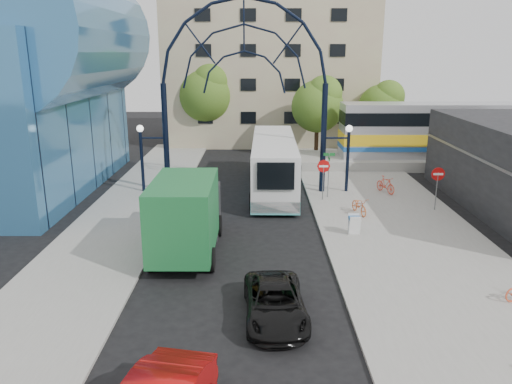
{
  "coord_description": "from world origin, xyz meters",
  "views": [
    {
      "loc": [
        0.77,
        -17.33,
        8.83
      ],
      "look_at": [
        0.73,
        6.0,
        2.29
      ],
      "focal_mm": 35.0,
      "sensor_mm": 36.0,
      "label": 1
    }
  ],
  "objects_px": {
    "do_not_enter_sign": "(438,178)",
    "bike_near_a": "(359,206)",
    "gateway_arch": "(244,57)",
    "tree_north_a": "(319,103)",
    "tree_north_c": "(383,105)",
    "street_name_sign": "(329,165)",
    "green_truck": "(187,214)",
    "city_bus": "(274,163)",
    "sandwich_board": "(354,222)",
    "stop_sign": "(323,170)",
    "train_car": "(500,130)",
    "bike_near_b": "(386,185)",
    "tree_north_b": "(207,92)",
    "black_suv": "(275,303)"
  },
  "relations": [
    {
      "from": "do_not_enter_sign",
      "to": "bike_near_a",
      "type": "relative_size",
      "value": 1.36
    },
    {
      "from": "gateway_arch",
      "to": "do_not_enter_sign",
      "type": "height_order",
      "value": "gateway_arch"
    },
    {
      "from": "gateway_arch",
      "to": "do_not_enter_sign",
      "type": "xyz_separation_m",
      "value": [
        11.0,
        -4.0,
        -6.58
      ]
    },
    {
      "from": "tree_north_a",
      "to": "tree_north_c",
      "type": "relative_size",
      "value": 1.08
    },
    {
      "from": "do_not_enter_sign",
      "to": "bike_near_a",
      "type": "xyz_separation_m",
      "value": [
        -4.5,
        -0.78,
        -1.38
      ]
    },
    {
      "from": "street_name_sign",
      "to": "tree_north_a",
      "type": "distance_m",
      "value": 13.59
    },
    {
      "from": "gateway_arch",
      "to": "green_truck",
      "type": "distance_m",
      "value": 12.24
    },
    {
      "from": "tree_north_c",
      "to": "do_not_enter_sign",
      "type": "bearing_deg",
      "value": -93.58
    },
    {
      "from": "city_bus",
      "to": "green_truck",
      "type": "bearing_deg",
      "value": -110.75
    },
    {
      "from": "sandwich_board",
      "to": "green_truck",
      "type": "distance_m",
      "value": 8.26
    },
    {
      "from": "stop_sign",
      "to": "do_not_enter_sign",
      "type": "height_order",
      "value": "stop_sign"
    },
    {
      "from": "stop_sign",
      "to": "city_bus",
      "type": "bearing_deg",
      "value": 136.09
    },
    {
      "from": "train_car",
      "to": "bike_near_b",
      "type": "distance_m",
      "value": 14.0
    },
    {
      "from": "tree_north_b",
      "to": "sandwich_board",
      "type": "bearing_deg",
      "value": -68.41
    },
    {
      "from": "bike_near_a",
      "to": "tree_north_c",
      "type": "bearing_deg",
      "value": 60.33
    },
    {
      "from": "street_name_sign",
      "to": "tree_north_b",
      "type": "distance_m",
      "value": 19.81
    },
    {
      "from": "stop_sign",
      "to": "black_suv",
      "type": "xyz_separation_m",
      "value": [
        -3.4,
        -13.99,
        -1.38
      ]
    },
    {
      "from": "tree_north_b",
      "to": "black_suv",
      "type": "height_order",
      "value": "tree_north_b"
    },
    {
      "from": "tree_north_a",
      "to": "bike_near_b",
      "type": "height_order",
      "value": "tree_north_a"
    },
    {
      "from": "tree_north_a",
      "to": "bike_near_a",
      "type": "bearing_deg",
      "value": -88.72
    },
    {
      "from": "train_car",
      "to": "green_truck",
      "type": "bearing_deg",
      "value": -141.31
    },
    {
      "from": "gateway_arch",
      "to": "city_bus",
      "type": "height_order",
      "value": "gateway_arch"
    },
    {
      "from": "bike_near_b",
      "to": "tree_north_a",
      "type": "bearing_deg",
      "value": 78.64
    },
    {
      "from": "gateway_arch",
      "to": "tree_north_a",
      "type": "xyz_separation_m",
      "value": [
        6.12,
        11.93,
        -3.95
      ]
    },
    {
      "from": "do_not_enter_sign",
      "to": "street_name_sign",
      "type": "height_order",
      "value": "street_name_sign"
    },
    {
      "from": "green_truck",
      "to": "stop_sign",
      "type": "bearing_deg",
      "value": 47.79
    },
    {
      "from": "do_not_enter_sign",
      "to": "green_truck",
      "type": "xyz_separation_m",
      "value": [
        -13.37,
        -5.91,
        -0.19
      ]
    },
    {
      "from": "stop_sign",
      "to": "bike_near_b",
      "type": "xyz_separation_m",
      "value": [
        4.24,
        1.59,
        -1.34
      ]
    },
    {
      "from": "tree_north_c",
      "to": "black_suv",
      "type": "xyz_separation_m",
      "value": [
        -10.73,
        -29.92,
        -3.66
      ]
    },
    {
      "from": "stop_sign",
      "to": "train_car",
      "type": "distance_m",
      "value": 18.22
    },
    {
      "from": "tree_north_b",
      "to": "gateway_arch",
      "type": "bearing_deg",
      "value": -76.32
    },
    {
      "from": "gateway_arch",
      "to": "city_bus",
      "type": "relative_size",
      "value": 1.1
    },
    {
      "from": "street_name_sign",
      "to": "city_bus",
      "type": "xyz_separation_m",
      "value": [
        -3.31,
        2.2,
        -0.35
      ]
    },
    {
      "from": "tree_north_b",
      "to": "black_suv",
      "type": "distance_m",
      "value": 32.69
    },
    {
      "from": "do_not_enter_sign",
      "to": "bike_near_b",
      "type": "bearing_deg",
      "value": 118.62
    },
    {
      "from": "train_car",
      "to": "bike_near_b",
      "type": "bearing_deg",
      "value": -142.52
    },
    {
      "from": "gateway_arch",
      "to": "black_suv",
      "type": "height_order",
      "value": "gateway_arch"
    },
    {
      "from": "black_suv",
      "to": "bike_near_a",
      "type": "relative_size",
      "value": 2.42
    },
    {
      "from": "tree_north_a",
      "to": "bike_near_b",
      "type": "relative_size",
      "value": 3.95
    },
    {
      "from": "street_name_sign",
      "to": "green_truck",
      "type": "distance_m",
      "value": 11.4
    },
    {
      "from": "black_suv",
      "to": "tree_north_c",
      "type": "bearing_deg",
      "value": 67.44
    },
    {
      "from": "city_bus",
      "to": "bike_near_a",
      "type": "relative_size",
      "value": 6.84
    },
    {
      "from": "tree_north_a",
      "to": "tree_north_b",
      "type": "distance_m",
      "value": 10.79
    },
    {
      "from": "do_not_enter_sign",
      "to": "tree_north_a",
      "type": "bearing_deg",
      "value": 107.03
    },
    {
      "from": "sandwich_board",
      "to": "tree_north_a",
      "type": "bearing_deg",
      "value": 88.5
    },
    {
      "from": "bike_near_b",
      "to": "train_car",
      "type": "bearing_deg",
      "value": 12.82
    },
    {
      "from": "stop_sign",
      "to": "sandwich_board",
      "type": "height_order",
      "value": "stop_sign"
    },
    {
      "from": "do_not_enter_sign",
      "to": "tree_north_b",
      "type": "xyz_separation_m",
      "value": [
        -14.88,
        19.93,
        3.29
      ]
    },
    {
      "from": "stop_sign",
      "to": "train_car",
      "type": "relative_size",
      "value": 0.1
    },
    {
      "from": "tree_north_a",
      "to": "bike_near_a",
      "type": "xyz_separation_m",
      "value": [
        0.37,
        -16.7,
        -4.01
      ]
    }
  ]
}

